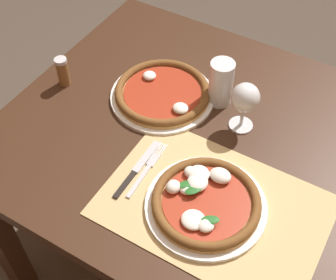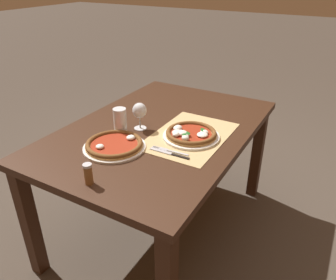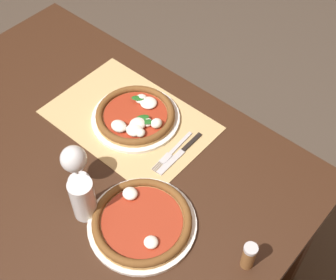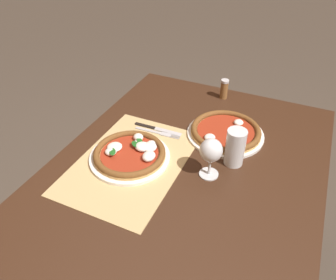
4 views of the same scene
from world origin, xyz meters
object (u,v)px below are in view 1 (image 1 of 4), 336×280
(fork, at_px, (147,169))
(knife, at_px, (137,168))
(pizza_far, at_px, (162,93))
(pepper_shaker, at_px, (63,71))
(pint_glass, at_px, (221,84))
(pizza_near, at_px, (205,201))
(wine_glass, at_px, (245,99))

(fork, height_order, knife, knife)
(pizza_far, bearing_deg, pepper_shaker, -161.65)
(pint_glass, xyz_separation_m, pepper_shaker, (-0.45, -0.18, -0.02))
(pizza_far, distance_m, pepper_shaker, 0.32)
(pizza_near, bearing_deg, knife, 176.65)
(wine_glass, bearing_deg, pizza_near, -82.70)
(pizza_far, bearing_deg, fork, -67.51)
(fork, bearing_deg, pepper_shaker, 158.28)
(pizza_near, distance_m, pepper_shaker, 0.62)
(pizza_far, relative_size, wine_glass, 2.05)
(wine_glass, height_order, pepper_shaker, wine_glass)
(pizza_near, distance_m, knife, 0.21)
(pint_glass, height_order, fork, pint_glass)
(knife, bearing_deg, pint_glass, 78.57)
(pint_glass, bearing_deg, wine_glass, -31.41)
(pizza_near, xyz_separation_m, pizza_far, (-0.29, 0.28, -0.00))
(pizza_far, height_order, pint_glass, pint_glass)
(pint_glass, height_order, pepper_shaker, pint_glass)
(pizza_near, height_order, knife, pizza_near)
(pizza_far, xyz_separation_m, pepper_shaker, (-0.30, -0.10, 0.03))
(knife, xyz_separation_m, pepper_shaker, (-0.38, 0.17, 0.04))
(pizza_near, relative_size, pint_glass, 2.11)
(pint_glass, distance_m, knife, 0.36)
(wine_glass, bearing_deg, pint_glass, 148.59)
(pizza_near, relative_size, wine_glass, 1.97)
(pizza_far, height_order, fork, pizza_far)
(wine_glass, relative_size, pint_glass, 1.07)
(pizza_far, height_order, wine_glass, wine_glass)
(wine_glass, distance_m, knife, 0.35)
(fork, bearing_deg, pizza_near, -7.20)
(wine_glass, xyz_separation_m, pepper_shaker, (-0.55, -0.11, -0.06))
(pizza_near, relative_size, pepper_shaker, 3.15)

